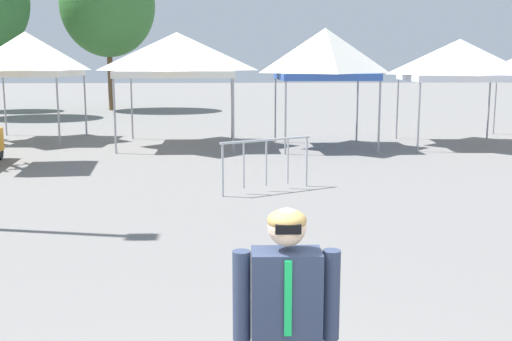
{
  "coord_description": "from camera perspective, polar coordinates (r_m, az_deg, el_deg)",
  "views": [
    {
      "loc": [
        -0.33,
        -2.68,
        2.64
      ],
      "look_at": [
        0.01,
        4.92,
        1.3
      ],
      "focal_mm": 44.2,
      "sensor_mm": 36.0,
      "label": 1
    }
  ],
  "objects": [
    {
      "name": "canopy_tent_far_right",
      "position": [
        20.6,
        17.92,
        9.5
      ],
      "size": [
        3.4,
        3.4,
        3.26
      ],
      "color": "#9E9EA3",
      "rests_on": "ground"
    },
    {
      "name": "canopy_tent_left_of_center",
      "position": [
        19.13,
        6.27,
        10.44
      ],
      "size": [
        2.89,
        2.89,
        3.56
      ],
      "color": "#9E9EA3",
      "rests_on": "ground"
    },
    {
      "name": "tree_behind_tents_right",
      "position": [
        34.32,
        -13.28,
        14.38
      ],
      "size": [
        4.84,
        4.84,
        8.08
      ],
      "color": "brown",
      "rests_on": "ground"
    },
    {
      "name": "canopy_tent_far_left",
      "position": [
        19.64,
        -7.14,
        10.36
      ],
      "size": [
        3.53,
        3.53,
        3.46
      ],
      "color": "#9E9EA3",
      "rests_on": "ground"
    },
    {
      "name": "person_foreground",
      "position": [
        3.96,
        2.73,
        -14.0
      ],
      "size": [
        0.65,
        0.26,
        1.78
      ],
      "color": "#33384C",
      "rests_on": "ground"
    },
    {
      "name": "canopy_tent_center",
      "position": [
        21.95,
        -20.08,
        9.87
      ],
      "size": [
        3.18,
        3.18,
        3.53
      ],
      "color": "#9E9EA3",
      "rests_on": "ground"
    },
    {
      "name": "crowd_barrier_mid_lot",
      "position": [
        12.69,
        0.94,
        1.45
      ],
      "size": [
        1.87,
        1.04,
        1.08
      ],
      "color": "#B7BABF",
      "rests_on": "ground"
    }
  ]
}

